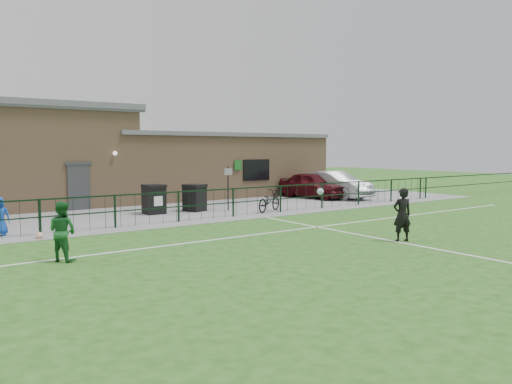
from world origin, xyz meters
TOP-DOWN VIEW (x-y plane):
  - ground at (0.00, 0.00)m, footprint 90.00×90.00m
  - paving_strip at (0.00, 13.50)m, footprint 34.00×13.00m
  - pitch_line_touch at (0.00, 7.80)m, footprint 28.00×0.10m
  - pitch_line_mid at (0.00, 4.00)m, footprint 28.00×0.10m
  - pitch_line_perp at (2.00, 0.00)m, footprint 0.10×16.00m
  - perimeter_fence at (0.00, 8.00)m, footprint 28.00×0.10m
  - wheelie_bin_left at (-1.28, 10.74)m, footprint 0.78×0.89m
  - wheelie_bin_right at (0.59, 10.53)m, footprint 0.97×1.04m
  - sign_post at (1.94, 9.85)m, footprint 0.08×0.08m
  - car_maroon at (8.96, 11.83)m, footprint 2.31×4.51m
  - car_silver at (9.92, 11.11)m, footprint 1.89×4.68m
  - bicycle_e at (3.17, 8.41)m, footprint 1.96×1.36m
  - goalkeeper_kick at (2.15, 0.50)m, footprint 1.52×2.89m
  - outfield_player at (-6.92, 3.71)m, footprint 0.89×0.93m
  - ball_ground at (-6.70, 7.28)m, footprint 0.23×0.23m
  - clubhouse at (-0.88, 16.50)m, footprint 24.25×5.40m

SIDE VIEW (x-z plane):
  - ground at x=0.00m, z-range 0.00..0.00m
  - pitch_line_touch at x=0.00m, z-range 0.00..0.01m
  - pitch_line_mid at x=0.00m, z-range 0.00..0.01m
  - pitch_line_perp at x=2.00m, z-range 0.00..0.01m
  - paving_strip at x=0.00m, z-range 0.00..0.02m
  - ball_ground at x=-6.70m, z-range 0.00..0.23m
  - bicycle_e at x=3.17m, z-range 0.02..1.00m
  - wheelie_bin_right at x=0.59m, z-range 0.02..1.14m
  - perimeter_fence at x=0.00m, z-range 0.00..1.20m
  - wheelie_bin_left at x=-1.28m, z-range 0.02..1.19m
  - car_maroon at x=8.96m, z-range 0.02..1.49m
  - outfield_player at x=-6.92m, z-range 0.00..1.51m
  - car_silver at x=9.92m, z-range 0.02..1.53m
  - goalkeeper_kick at x=2.15m, z-range 0.02..1.65m
  - sign_post at x=1.94m, z-range 0.02..2.02m
  - clubhouse at x=-0.88m, z-range -0.26..4.70m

